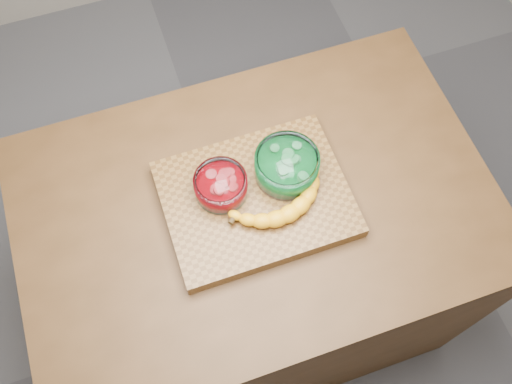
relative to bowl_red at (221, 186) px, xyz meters
name	(u,v)px	position (x,y,z in m)	size (l,w,h in m)	color
ground	(256,300)	(0.08, -0.04, -0.97)	(3.50, 3.50, 0.00)	#5B5B5F
counter	(256,262)	(0.08, -0.04, -0.52)	(1.20, 0.80, 0.90)	#492E16
cutting_board	(256,199)	(0.08, -0.04, -0.05)	(0.45, 0.35, 0.04)	brown
bowl_red	(221,186)	(0.00, 0.00, 0.00)	(0.13, 0.13, 0.06)	white
bowl_green	(287,166)	(0.17, 0.00, 0.01)	(0.16, 0.16, 0.07)	white
banana	(278,200)	(0.12, -0.08, -0.01)	(0.29, 0.15, 0.04)	#ECA314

